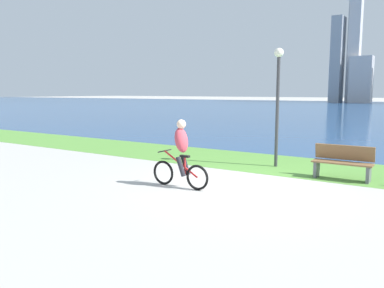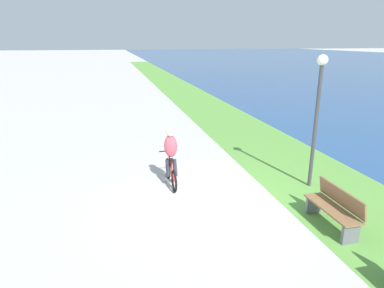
# 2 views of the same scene
# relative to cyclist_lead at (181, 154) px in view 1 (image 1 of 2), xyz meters

# --- Properties ---
(ground_plane) EXTENTS (300.00, 300.00, 0.00)m
(ground_plane) POSITION_rel_cyclist_lead_xyz_m (1.22, 0.83, -0.83)
(ground_plane) COLOR #B2AFA8
(grass_strip_bayside) EXTENTS (120.00, 3.37, 0.01)m
(grass_strip_bayside) POSITION_rel_cyclist_lead_xyz_m (1.22, 4.16, -0.82)
(grass_strip_bayside) COLOR #59933D
(grass_strip_bayside) RESTS_ON ground
(cyclist_lead) EXTENTS (1.60, 0.52, 1.64)m
(cyclist_lead) POSITION_rel_cyclist_lead_xyz_m (0.00, 0.00, 0.00)
(cyclist_lead) COLOR black
(cyclist_lead) RESTS_ON ground
(bench_far_along_path) EXTENTS (1.50, 0.47, 0.90)m
(bench_far_along_path) POSITION_rel_cyclist_lead_xyz_m (3.06, 3.03, -0.38)
(bench_far_along_path) COLOR brown
(bench_far_along_path) RESTS_ON ground
(lamppost_tall) EXTENTS (0.28, 0.28, 3.59)m
(lamppost_tall) POSITION_rel_cyclist_lead_xyz_m (0.95, 3.77, 1.55)
(lamppost_tall) COLOR #38383D
(lamppost_tall) RESTS_ON ground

